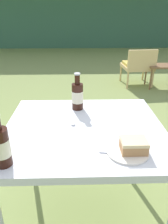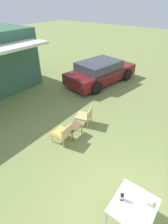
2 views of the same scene
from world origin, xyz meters
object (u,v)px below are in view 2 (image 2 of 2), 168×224
(cola_bottle_near, at_px, (122,197))
(cake_on_plate, at_px, (150,203))
(garden_side_table, at_px, (74,128))
(wicker_chair_cushioned, at_px, (63,132))
(wicker_chair_plain, at_px, (85,115))
(patio_table, at_px, (133,207))
(parked_car, at_px, (101,72))

(cola_bottle_near, bearing_deg, cake_on_plate, -63.50)
(garden_side_table, relative_size, cola_bottle_near, 2.32)
(wicker_chair_cushioned, bearing_deg, garden_side_table, 161.25)
(wicker_chair_cushioned, xyz_separation_m, garden_side_table, (0.45, -0.11, -0.03))
(wicker_chair_plain, distance_m, garden_side_table, 0.85)
(wicker_chair_plain, xyz_separation_m, cake_on_plate, (-2.20, -3.25, 0.38))
(wicker_chair_cushioned, xyz_separation_m, cake_on_plate, (-0.90, -3.27, 0.38))
(patio_table, bearing_deg, wicker_chair_plain, 51.15)
(cake_on_plate, bearing_deg, patio_table, 130.52)
(parked_car, distance_m, wicker_chair_plain, 4.26)
(garden_side_table, relative_size, cake_on_plate, 2.85)
(wicker_chair_cushioned, height_order, garden_side_table, wicker_chair_cushioned)
(wicker_chair_plain, bearing_deg, garden_side_table, -11.29)
(wicker_chair_cushioned, xyz_separation_m, patio_table, (-1.12, -3.01, 0.28))
(parked_car, distance_m, patio_table, 7.88)
(parked_car, bearing_deg, wicker_chair_cushioned, -151.11)
(patio_table, height_order, cake_on_plate, cake_on_plate)
(cake_on_plate, relative_size, cola_bottle_near, 0.81)
(wicker_chair_plain, xyz_separation_m, patio_table, (-2.41, -3.00, 0.29))
(wicker_chair_plain, height_order, cola_bottle_near, cola_bottle_near)
(garden_side_table, xyz_separation_m, cola_bottle_near, (-1.61, -2.64, 0.48))
(wicker_chair_cushioned, distance_m, cola_bottle_near, 3.02)
(parked_car, height_order, cake_on_plate, parked_car)
(parked_car, distance_m, cake_on_plate, 7.87)
(wicker_chair_cushioned, relative_size, wicker_chair_plain, 1.00)
(wicker_chair_cushioned, distance_m, cake_on_plate, 3.41)
(parked_car, bearing_deg, garden_side_table, -148.26)
(cake_on_plate, xyz_separation_m, cola_bottle_near, (-0.26, 0.51, 0.07))
(wicker_chair_plain, height_order, garden_side_table, wicker_chair_plain)
(wicker_chair_cushioned, relative_size, cake_on_plate, 3.51)
(wicker_chair_cushioned, distance_m, patio_table, 3.23)
(wicker_chair_cushioned, relative_size, patio_table, 0.77)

